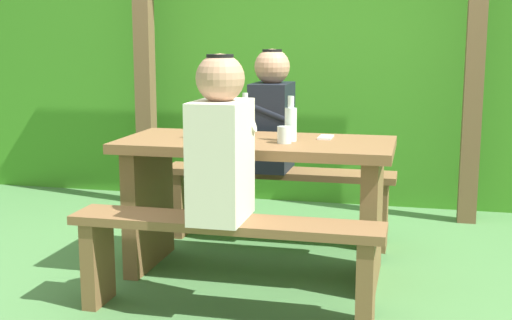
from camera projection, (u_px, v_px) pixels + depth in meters
name	position (u px, v px, depth m)	size (l,w,h in m)	color
ground_plane	(256.00, 272.00, 3.63)	(12.00, 12.00, 0.00)	#467740
hedge_backdrop	(317.00, 49.00, 5.43)	(6.40, 0.92, 2.28)	#3A8420
pergola_post_left	(145.00, 76.00, 4.99)	(0.12, 0.12, 1.90)	brown
pergola_post_right	(474.00, 81.00, 4.47)	(0.12, 0.12, 1.90)	brown
picnic_table	(256.00, 183.00, 3.55)	(1.40, 0.64, 0.71)	brown
bench_near	(225.00, 247.00, 3.02)	(1.40, 0.24, 0.45)	brown
bench_far	(278.00, 190.00, 4.13)	(1.40, 0.24, 0.45)	brown
person_white_shirt	(221.00, 144.00, 2.94)	(0.25, 0.35, 0.72)	silver
person_black_coat	(272.00, 115.00, 4.06)	(0.25, 0.35, 0.72)	black
drinking_glass	(284.00, 135.00, 3.39)	(0.07, 0.07, 0.08)	silver
bottle_left	(291.00, 122.00, 3.45)	(0.06, 0.06, 0.23)	silver
bottle_right	(207.00, 123.00, 3.51)	(0.06, 0.06, 0.21)	silver
bottle_center	(245.00, 120.00, 3.58)	(0.06, 0.06, 0.23)	silver
cell_phone	(326.00, 137.00, 3.57)	(0.07, 0.14, 0.01)	silver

